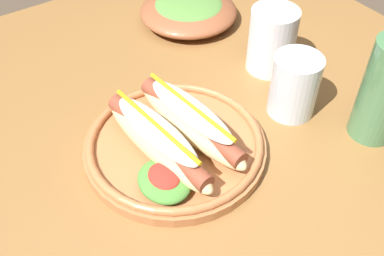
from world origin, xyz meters
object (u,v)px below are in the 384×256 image
object	(u,v)px
side_bowl	(189,10)
extra_cup	(272,40)
hot_dog_plate	(174,140)
water_cup	(294,85)

from	to	relation	value
side_bowl	extra_cup	bearing A→B (deg)	8.50
hot_dog_plate	water_cup	xyz separation A→B (m)	(0.03, 0.20, 0.02)
water_cup	extra_cup	size ratio (longest dim) A/B	0.90
water_cup	side_bowl	xyz separation A→B (m)	(-0.31, 0.02, -0.03)
hot_dog_plate	water_cup	bearing A→B (deg)	82.41
side_bowl	water_cup	bearing A→B (deg)	-3.10
extra_cup	hot_dog_plate	bearing A→B (deg)	-72.53
hot_dog_plate	extra_cup	xyz separation A→B (m)	(-0.08, 0.25, 0.03)
hot_dog_plate	side_bowl	size ratio (longest dim) A/B	1.37
extra_cup	side_bowl	distance (m)	0.21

